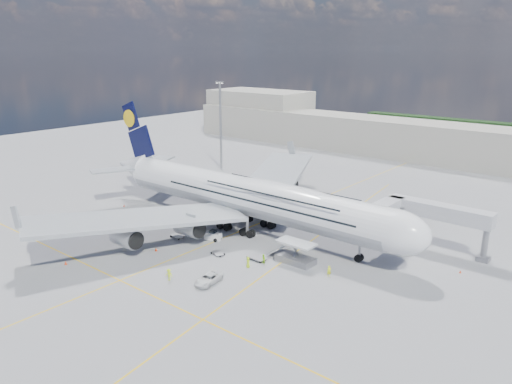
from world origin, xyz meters
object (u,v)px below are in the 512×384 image
Objects in this scene: crew_loader at (263,259)px; cone_wing_right_inner at (156,249)px; dolly_row_b at (112,226)px; baggage_tug at (213,236)px; dolly_row_a at (84,226)px; crew_wing at (121,236)px; crew_nose at (329,271)px; dolly_row_c at (177,236)px; catering_truck_inner at (250,200)px; cone_tail at (124,206)px; crew_tug at (169,275)px; airliner at (247,196)px; cargo_loader at (295,255)px; cone_wing_right_outer at (66,263)px; dolly_nose_near at (257,258)px; cone_nose at (460,272)px; jet_bridge at (416,213)px; catering_truck_outer at (285,180)px; light_mast at (221,124)px; crew_van at (248,262)px; service_van at (208,279)px; cone_wing_left_outer at (241,190)px; dolly_back at (131,209)px; dolly_nose_far at (218,253)px; cone_wing_left_inner at (219,205)px.

cone_wing_right_inner is at bearing -117.42° from crew_loader.
baggage_tug is (19.09, 8.81, -0.03)m from dolly_row_b.
crew_wing is (9.83, 1.58, -0.16)m from dolly_row_a.
crew_loader is (-10.95, -2.89, -0.05)m from crew_nose.
catering_truck_inner is (-1.85, 23.54, 1.34)m from dolly_row_c.
cone_tail is at bearing -122.75° from catering_truck_inner.
catering_truck_inner is at bearing 92.63° from crew_tug.
airliner reaches higher than cargo_loader.
cone_tail is at bearing 155.08° from cone_wing_right_inner.
crew_loader is 19.69m from cone_wing_right_inner.
crew_loader is 32.81m from cone_wing_right_outer.
airliner reaches higher than cone_tail.
dolly_nose_near is 32.92m from cone_nose.
catering_truck_outer is (-42.68, 19.33, -5.00)m from jet_bridge.
dolly_row_c is at bearing 45.09° from dolly_row_b.
dolly_nose_near is 2.06× the size of crew_loader.
dolly_row_b is at bearing -142.85° from dolly_row_c.
airliner reaches higher than dolly_nose_near.
light_mast is 59.95m from baggage_tug.
cargo_loader is at bearing -36.54° from light_mast.
crew_van reaches higher than cone_wing_right_outer.
service_van reaches higher than cone_wing_left_outer.
dolly_row_c is 1.59× the size of crew_tug.
catering_truck_inner is at bearing -78.25° from catering_truck_outer.
dolly_nose_near is 0.55× the size of catering_truck_inner.
airliner is at bearing -159.69° from jet_bridge.
dolly_row_c is 1.81× the size of crew_loader.
service_van is (11.00, -21.95, -6.15)m from airliner.
cone_wing_right_inner is at bearing -29.06° from dolly_back.
cone_wing_right_inner reaches higher than dolly_back.
crew_van is 3.85× the size of cone_tail.
crew_nose is at bearing -33.91° from light_mast.
crew_nose is 3.67× the size of cone_nose.
cone_wing_right_inner is at bearing 68.54° from crew_van.
cone_wing_right_outer reaches higher than cone_wing_right_inner.
airliner is 15.32m from dolly_nose_far.
crew_van is 33.66m from cone_wing_left_inner.
dolly_row_a is 1.31× the size of dolly_row_b.
airliner reaches higher than cone_wing_left_inner.
cargo_loader is at bearing 60.50° from service_van.
dolly_row_c is at bearing -158.31° from cone_nose.
cargo_loader is at bearing -18.00° from catering_truck_inner.
cone_tail reaches higher than dolly_row_c.
dolly_row_a reaches higher than crew_wing.
catering_truck_inner reaches higher than crew_tug.
jet_bridge reaches higher than crew_tug.
service_van is at bearing -60.89° from crew_loader.
catering_truck_outer is 11.82× the size of cone_wing_left_outer.
dolly_nose_far is at bearing -53.54° from baggage_tug.
dolly_row_c is at bearing 106.69° from cone_wing_right_inner.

